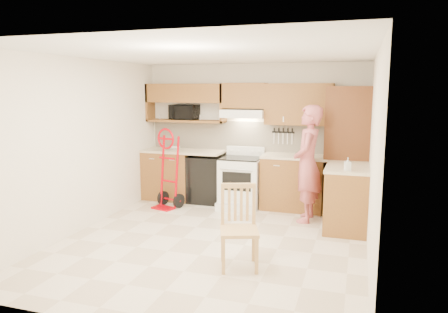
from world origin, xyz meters
The scene contains 28 objects.
floor centered at (0.00, 0.00, -0.01)m, with size 4.00×4.50×0.02m, color beige.
ceiling centered at (0.00, 0.00, 2.51)m, with size 4.00×4.50×0.02m, color white.
wall_back centered at (0.00, 2.26, 1.25)m, with size 4.00×0.02×2.50m, color beige.
wall_front centered at (0.00, -2.26, 1.25)m, with size 4.00×0.02×2.50m, color beige.
wall_left centered at (-2.01, 0.00, 1.25)m, with size 0.02×4.50×2.50m, color beige.
wall_right centered at (2.01, 0.00, 1.25)m, with size 0.02×4.50×2.50m, color beige.
backsplash centered at (0.00, 2.23, 1.20)m, with size 3.92×0.03×0.55m, color beige.
lower_cab_left centered at (-1.55, 1.95, 0.45)m, with size 0.90×0.60×0.90m, color brown.
dishwasher centered at (-0.80, 1.95, 0.42)m, with size 0.60×0.60×0.85m, color black.
lower_cab_right centered at (0.83, 1.95, 0.45)m, with size 1.14×0.60×0.90m, color brown.
countertop_left centered at (-1.25, 1.95, 0.92)m, with size 1.50×0.63×0.04m, color #C9B390.
countertop_right centered at (0.83, 1.95, 0.92)m, with size 1.14×0.63×0.04m, color #C9B390.
cab_return_right centered at (1.70, 1.15, 0.45)m, with size 0.60×1.00×0.90m, color brown.
countertop_return centered at (1.70, 1.15, 0.92)m, with size 0.63×1.00×0.04m, color #C9B390.
pantry_tall centered at (1.65, 1.95, 1.05)m, with size 0.70×0.60×2.10m, color #612E14.
upper_cab_left centered at (-1.25, 2.08, 1.98)m, with size 1.50×0.33×0.34m, color brown.
upper_shelf_mw centered at (-1.25, 2.08, 1.47)m, with size 1.50×0.33×0.04m, color brown.
upper_cab_center centered at (-0.12, 2.08, 1.94)m, with size 0.76×0.33×0.44m, color brown.
upper_cab_right centered at (0.83, 2.08, 1.80)m, with size 1.14×0.33×0.70m, color brown.
range_hood centered at (-0.12, 2.02, 1.63)m, with size 0.76×0.46×0.14m, color white.
knife_strip centered at (0.55, 2.21, 1.24)m, with size 0.40×0.05×0.29m, color black, non-canonical shape.
microwave centered at (-1.28, 2.08, 1.63)m, with size 0.50×0.34×0.28m, color black.
range centered at (-0.11, 1.78, 0.52)m, with size 0.70×0.92×1.03m, color white, non-canonical shape.
person centered at (1.09, 1.35, 0.91)m, with size 0.66×0.44×1.82m, color #B7575D.
hand_truck centered at (-1.32, 1.35, 0.63)m, with size 0.49×0.45×1.25m, color #C0000C, non-canonical shape.
dining_chair centered at (0.57, -0.70, 0.48)m, with size 0.43×0.47×0.96m, color tan, non-canonical shape.
soap_bottle centered at (1.70, 0.82, 1.03)m, with size 0.08×0.08×0.18m, color white.
bowl centered at (-1.44, 1.95, 0.97)m, with size 0.21×0.21×0.05m, color white.
Camera 1 is at (1.84, -5.23, 2.06)m, focal length 34.15 mm.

